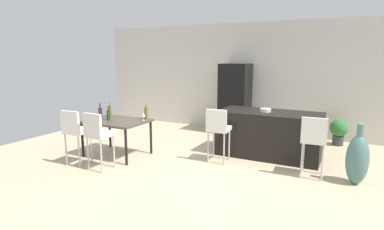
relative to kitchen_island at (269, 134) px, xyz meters
name	(u,v)px	position (x,y,z in m)	size (l,w,h in m)	color
ground_plane	(225,162)	(-0.63, -0.81, -0.46)	(10.00, 10.00, 0.00)	#C6B28E
back_wall	(265,79)	(-0.63, 1.98, 0.99)	(10.00, 0.12, 2.90)	beige
kitchen_island	(269,134)	(0.00, 0.00, 0.00)	(2.03, 0.93, 0.92)	black
bar_chair_left	(218,127)	(-0.78, -0.85, 0.24)	(0.42, 0.42, 1.05)	silver
bar_chair_middle	(314,137)	(0.95, -0.85, 0.24)	(0.42, 0.42, 1.05)	silver
dining_table	(117,123)	(-2.79, -1.40, 0.21)	(1.24, 0.93, 0.74)	#4C4238
dining_chair_near	(75,129)	(-3.07, -2.23, 0.24)	(0.42, 0.42, 1.05)	silver
dining_chair_far	(97,132)	(-2.51, -2.23, 0.24)	(0.41, 0.41, 1.05)	silver
wine_bottle_far	(146,113)	(-2.33, -1.00, 0.40)	(0.07, 0.07, 0.30)	brown
wine_bottle_near	(100,113)	(-3.11, -1.51, 0.41)	(0.07, 0.07, 0.34)	#471E19
wine_bottle_left	(110,111)	(-3.14, -1.20, 0.41)	(0.07, 0.07, 0.31)	brown
wine_bottle_end	(108,115)	(-2.94, -1.47, 0.39)	(0.07, 0.07, 0.29)	#194723
wine_glass_middle	(143,115)	(-2.27, -1.17, 0.40)	(0.07, 0.07, 0.17)	silver
refrigerator	(235,99)	(-1.30, 1.54, 0.46)	(0.72, 0.68, 1.84)	black
fruit_bowl	(266,110)	(-0.08, -0.05, 0.50)	(0.22, 0.22, 0.07)	beige
floor_vase	(357,159)	(1.61, -0.81, -0.05)	(0.34, 0.34, 0.98)	#47706B
potted_plant	(339,130)	(1.23, 1.53, -0.11)	(0.40, 0.40, 0.60)	#38383D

